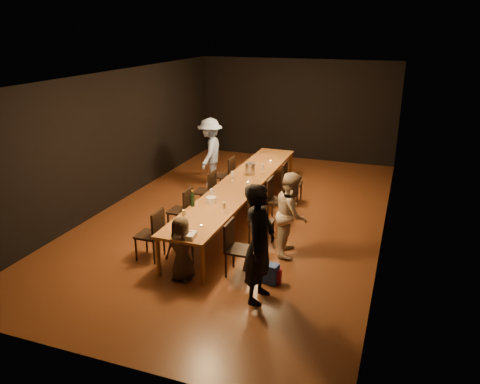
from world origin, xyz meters
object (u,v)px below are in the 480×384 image
(chair_right_0, at_px, (240,249))
(woman_tan, at_px, (292,214))
(chair_right_3, at_px, (292,183))
(chair_left_0, at_px, (149,234))
(plate_stack, at_px, (211,200))
(man_blue, at_px, (210,152))
(champagne_bottle, at_px, (192,198))
(birthday_cake, at_px, (185,235))
(table, at_px, (240,185))
(child, at_px, (181,249))
(chair_right_2, at_px, (278,200))
(chair_left_3, at_px, (224,175))
(woman_birthday, at_px, (259,244))
(chair_left_1, at_px, (180,210))
(chair_left_2, at_px, (204,191))
(chair_right_1, at_px, (261,222))
(ice_bucket, at_px, (250,168))

(chair_right_0, distance_m, woman_tan, 1.25)
(chair_right_0, distance_m, chair_right_3, 3.60)
(chair_left_0, distance_m, plate_stack, 1.37)
(man_blue, relative_size, champagne_bottle, 5.24)
(chair_right_3, bearing_deg, man_blue, -103.65)
(birthday_cake, bearing_deg, woman_tan, 39.63)
(table, relative_size, child, 5.49)
(chair_right_3, height_order, man_blue, man_blue)
(chair_right_2, xyz_separation_m, child, (-0.83, -2.86, 0.08))
(chair_left_3, distance_m, woman_birthday, 4.77)
(chair_left_0, height_order, child, child)
(chair_right_2, bearing_deg, man_blue, -127.34)
(man_blue, bearing_deg, chair_left_3, 39.06)
(woman_tan, height_order, child, woman_tan)
(chair_left_1, relative_size, chair_left_3, 1.00)
(chair_right_0, bearing_deg, plate_stack, -138.78)
(chair_left_2, relative_size, man_blue, 0.54)
(chair_right_0, height_order, chair_right_1, same)
(champagne_bottle, bearing_deg, chair_right_3, 65.86)
(woman_tan, bearing_deg, chair_right_0, 143.08)
(table, relative_size, champagne_bottle, 18.17)
(woman_birthday, distance_m, woman_tan, 1.66)
(chair_right_3, height_order, ice_bucket, ice_bucket)
(chair_left_2, bearing_deg, chair_left_3, 0.00)
(chair_left_0, bearing_deg, champagne_bottle, -28.90)
(woman_birthday, bearing_deg, plate_stack, 43.46)
(chair_right_3, xyz_separation_m, chair_left_2, (-1.70, -1.20, 0.00))
(chair_left_3, xyz_separation_m, man_blue, (-0.61, 0.56, 0.40))
(chair_left_0, relative_size, man_blue, 0.54)
(man_blue, relative_size, plate_stack, 8.87)
(chair_right_2, distance_m, woman_birthday, 3.08)
(woman_birthday, height_order, plate_stack, woman_birthday)
(chair_left_0, relative_size, ice_bucket, 3.84)
(chair_right_2, height_order, woman_tan, woman_tan)
(chair_right_1, relative_size, child, 0.85)
(chair_left_0, distance_m, woman_birthday, 2.34)
(table, distance_m, woman_birthday, 3.30)
(chair_left_2, xyz_separation_m, child, (0.87, -2.86, 0.08))
(woman_birthday, relative_size, champagne_bottle, 5.60)
(chair_left_3, bearing_deg, woman_tan, -137.84)
(chair_right_0, height_order, chair_left_3, same)
(chair_left_1, height_order, chair_left_3, same)
(chair_left_1, height_order, man_blue, man_blue)
(chair_left_0, relative_size, chair_left_1, 1.00)
(man_blue, bearing_deg, woman_tan, 34.91)
(child, bearing_deg, birthday_cake, 38.97)
(chair_right_2, bearing_deg, chair_left_3, -125.22)
(chair_left_3, xyz_separation_m, birthday_cake, (0.93, -4.02, 0.32))
(woman_tan, bearing_deg, ice_bucket, 28.60)
(chair_left_2, distance_m, chair_left_3, 1.20)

